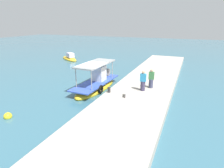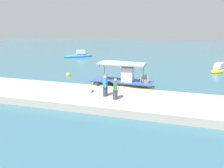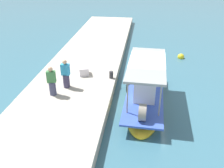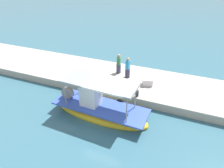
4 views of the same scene
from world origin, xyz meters
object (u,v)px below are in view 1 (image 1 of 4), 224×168
at_px(cargo_crate, 129,94).
at_px(moored_boat_mid, 70,58).
at_px(fisherman_by_crate, 151,79).
at_px(main_fishing_boat, 96,84).
at_px(fisherman_near_bollard, 143,82).
at_px(mooring_bollard, 109,90).
at_px(marker_buoy, 8,116).

height_order(cargo_crate, moored_boat_mid, moored_boat_mid).
bearing_deg(fisherman_by_crate, cargo_crate, 158.58).
bearing_deg(fisherman_by_crate, moored_boat_mid, 56.01).
bearing_deg(main_fishing_boat, moored_boat_mid, 43.80).
distance_m(fisherman_near_bollard, mooring_bollard, 2.89).
xyz_separation_m(fisherman_by_crate, moored_boat_mid, (10.55, 15.66, -1.13)).
bearing_deg(marker_buoy, fisherman_by_crate, -44.39).
relative_size(fisherman_by_crate, moored_boat_mid, 0.35).
height_order(main_fishing_boat, marker_buoy, main_fishing_boat).
bearing_deg(moored_boat_mid, mooring_bollard, -135.52).
xyz_separation_m(main_fishing_boat, fisherman_by_crate, (0.56, -5.00, 0.88)).
height_order(mooring_bollard, moored_boat_mid, moored_boat_mid).
bearing_deg(cargo_crate, fisherman_near_bollard, -18.24).
height_order(fisherman_near_bollard, cargo_crate, fisherman_near_bollard).
height_order(fisherman_near_bollard, fisherman_by_crate, fisherman_near_bollard).
height_order(mooring_bollard, cargo_crate, cargo_crate).
bearing_deg(mooring_bollard, fisherman_by_crate, -49.72).
bearing_deg(cargo_crate, fisherman_by_crate, -21.42).
bearing_deg(cargo_crate, mooring_bollard, 80.72).
distance_m(mooring_bollard, moored_boat_mid, 18.23).
distance_m(fisherman_by_crate, cargo_crate, 2.99).
height_order(mooring_bollard, marker_buoy, mooring_bollard).
bearing_deg(main_fishing_boat, fisherman_near_bollard, -94.90).
height_order(main_fishing_boat, moored_boat_mid, main_fishing_boat).
height_order(fisherman_by_crate, marker_buoy, fisherman_by_crate).
bearing_deg(fisherman_by_crate, marker_buoy, 135.61).
height_order(main_fishing_boat, cargo_crate, main_fishing_boat).
height_order(main_fishing_boat, mooring_bollard, main_fishing_boat).
xyz_separation_m(fisherman_near_bollard, moored_boat_mid, (11.50, 15.17, -1.15)).
xyz_separation_m(fisherman_by_crate, mooring_bollard, (-2.45, 2.89, -0.53)).
bearing_deg(main_fishing_boat, mooring_bollard, -131.84).
relative_size(mooring_bollard, cargo_crate, 0.62).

